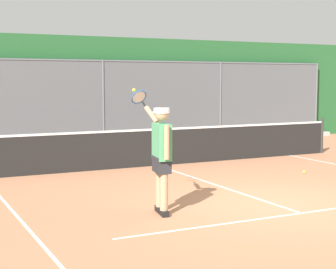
% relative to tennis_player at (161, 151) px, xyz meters
% --- Properties ---
extents(ground_plane, '(60.00, 60.00, 0.00)m').
position_rel_tennis_player_xyz_m(ground_plane, '(-2.09, 0.27, -1.04)').
color(ground_plane, '#B27551').
extents(court_line_markings, '(8.57, 10.18, 0.01)m').
position_rel_tennis_player_xyz_m(court_line_markings, '(-2.09, 1.34, -1.04)').
color(court_line_markings, white).
rests_on(court_line_markings, ground).
extents(fence_backdrop, '(20.63, 1.37, 3.58)m').
position_rel_tennis_player_xyz_m(fence_backdrop, '(-2.09, -9.26, 0.73)').
color(fence_backdrop, '#565B60').
rests_on(fence_backdrop, ground).
extents(tennis_net, '(11.01, 0.09, 1.07)m').
position_rel_tennis_player_xyz_m(tennis_net, '(-2.09, -4.57, -0.55)').
color(tennis_net, '#2D2D2D').
rests_on(tennis_net, ground).
extents(tennis_player, '(0.32, 1.46, 2.05)m').
position_rel_tennis_player_xyz_m(tennis_player, '(0.00, 0.00, 0.00)').
color(tennis_player, black).
rests_on(tennis_player, ground).
extents(tennis_ball_near_baseline, '(0.07, 0.07, 0.07)m').
position_rel_tennis_player_xyz_m(tennis_ball_near_baseline, '(-4.71, -2.00, -1.01)').
color(tennis_ball_near_baseline, '#D6E042').
rests_on(tennis_ball_near_baseline, ground).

